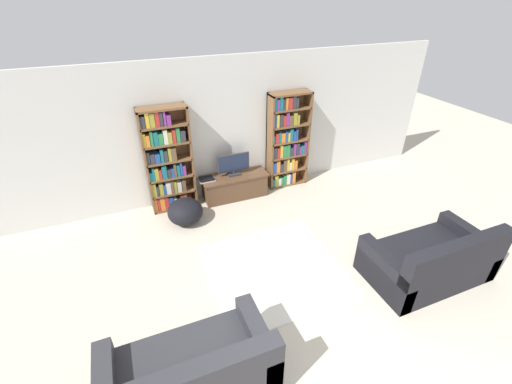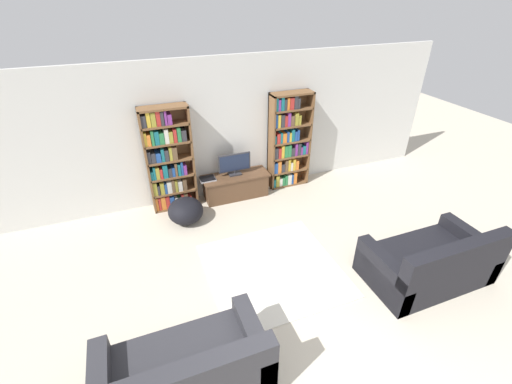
# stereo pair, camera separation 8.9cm
# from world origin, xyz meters

# --- Properties ---
(ground_plane) EXTENTS (18.00, 18.00, 0.00)m
(ground_plane) POSITION_xyz_m (0.00, 0.00, 0.00)
(ground_plane) COLOR beige
(wall_back) EXTENTS (8.80, 0.06, 2.60)m
(wall_back) POSITION_xyz_m (0.00, 4.23, 1.30)
(wall_back) COLOR silver
(wall_back) RESTS_ON ground_plane
(bookshelf_left) EXTENTS (0.82, 0.30, 1.91)m
(bookshelf_left) POSITION_xyz_m (-1.22, 4.04, 0.93)
(bookshelf_left) COLOR brown
(bookshelf_left) RESTS_ON ground_plane
(bookshelf_right) EXTENTS (0.82, 0.30, 1.91)m
(bookshelf_right) POSITION_xyz_m (1.10, 4.05, 0.94)
(bookshelf_right) COLOR brown
(bookshelf_right) RESTS_ON ground_plane
(tv_stand) EXTENTS (1.28, 0.46, 0.47)m
(tv_stand) POSITION_xyz_m (-0.02, 3.94, 0.24)
(tv_stand) COLOR brown
(tv_stand) RESTS_ON ground_plane
(television) EXTENTS (0.62, 0.16, 0.43)m
(television) POSITION_xyz_m (-0.02, 3.97, 0.69)
(television) COLOR #2D2D33
(television) RESTS_ON tv_stand
(laptop) EXTENTS (0.30, 0.25, 0.03)m
(laptop) POSITION_xyz_m (-0.56, 3.97, 0.48)
(laptop) COLOR #B7B7BC
(laptop) RESTS_ON tv_stand
(area_rug) EXTENTS (1.88, 1.84, 0.02)m
(area_rug) POSITION_xyz_m (-0.15, 1.79, 0.01)
(area_rug) COLOR beige
(area_rug) RESTS_ON ground_plane
(couch_left_sectional) EXTENTS (1.66, 0.88, 0.87)m
(couch_left_sectional) POSITION_xyz_m (-1.67, 0.50, 0.30)
(couch_left_sectional) COLOR #2D2D33
(couch_left_sectional) RESTS_ON ground_plane
(couch_right_sofa) EXTENTS (1.69, 0.98, 0.89)m
(couch_right_sofa) POSITION_xyz_m (1.81, 0.86, 0.28)
(couch_right_sofa) COLOR black
(couch_right_sofa) RESTS_ON ground_plane
(beanbag_ottoman) EXTENTS (0.61, 0.61, 0.45)m
(beanbag_ottoman) POSITION_xyz_m (-1.09, 3.45, 0.22)
(beanbag_ottoman) COLOR black
(beanbag_ottoman) RESTS_ON ground_plane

